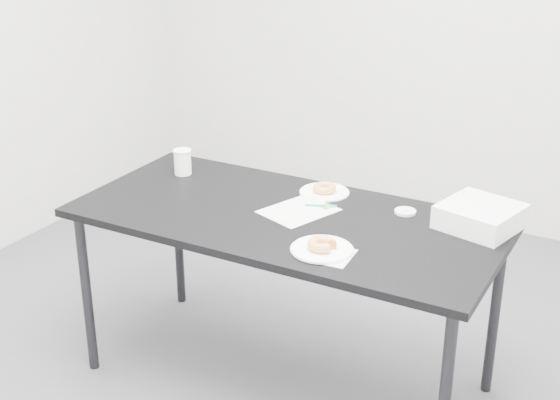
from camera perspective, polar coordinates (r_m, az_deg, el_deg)
The scene contains 14 objects.
floor at distance 3.53m, azimuth -0.55°, elevation -12.38°, with size 4.00×4.00×0.00m, color #45454A.
wall_back at distance 4.78m, azimuth 11.76°, elevation 14.05°, with size 4.00×0.02×2.70m, color silver.
table at distance 3.13m, azimuth 0.46°, elevation -2.09°, with size 1.72×0.82×0.78m.
scorecard at distance 3.14m, azimuth 1.37°, elevation -0.79°, with size 0.22×0.28×0.00m, color silver.
logo_patch at distance 3.18m, azimuth 3.40°, elevation -0.46°, with size 0.05×0.05×0.00m, color #34912A.
pen at distance 3.18m, azimuth 3.00°, elevation -0.40°, with size 0.01×0.01×0.13m, color #0D9374.
napkin at distance 2.78m, azimuth 3.64°, elevation -4.04°, with size 0.16×0.16×0.00m, color silver.
plate_near at distance 2.81m, azimuth 3.08°, elevation -3.63°, with size 0.23×0.23×0.01m, color white.
donut_near at distance 2.80m, azimuth 3.09°, elevation -3.24°, with size 0.11×0.11×0.04m, color #CD8041.
plate_far at distance 3.32m, azimuth 3.27°, elevation 0.57°, with size 0.21×0.21×0.01m, color white.
donut_far at distance 3.32m, azimuth 3.28°, elevation 0.88°, with size 0.10×0.10×0.03m, color #CD8041.
coffee_cup at distance 3.54m, azimuth -7.14°, elevation 2.79°, with size 0.08×0.08×0.12m, color white.
cup_lid at distance 3.16m, azimuth 9.15°, elevation -0.84°, with size 0.09×0.09×0.01m, color white.
bakery_box at distance 3.08m, azimuth 14.44°, elevation -1.15°, with size 0.27×0.27×0.09m, color white.
Camera 1 is at (1.44, -2.51, 2.03)m, focal length 50.00 mm.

